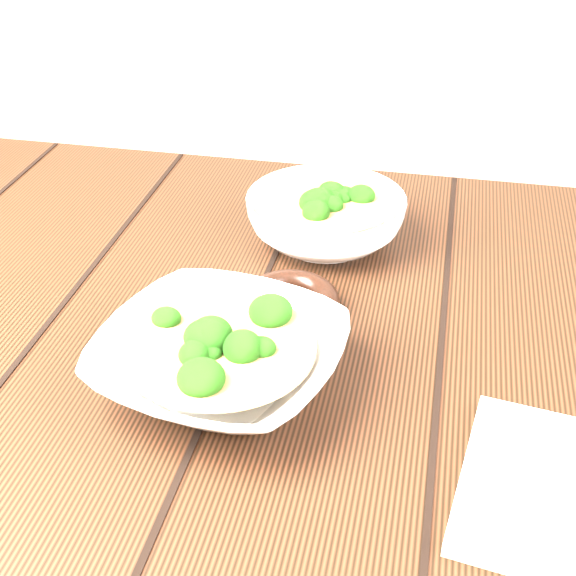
{
  "coord_description": "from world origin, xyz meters",
  "views": [
    {
      "loc": [
        0.16,
        -0.65,
        1.23
      ],
      "look_at": [
        0.02,
        -0.0,
        0.8
      ],
      "focal_mm": 50.0,
      "sensor_mm": 36.0,
      "label": 1
    }
  ],
  "objects": [
    {
      "name": "soup_bowl_front",
      "position": [
        -0.02,
        -0.1,
        0.78
      ],
      "size": [
        0.26,
        0.26,
        0.06
      ],
      "color": "silver",
      "rests_on": "table"
    },
    {
      "name": "table",
      "position": [
        0.0,
        0.0,
        0.63
      ],
      "size": [
        1.2,
        0.8,
        0.75
      ],
      "color": "black",
      "rests_on": "ground"
    },
    {
      "name": "soup_bowl_back",
      "position": [
        0.03,
        0.18,
        0.78
      ],
      "size": [
        0.25,
        0.25,
        0.07
      ],
      "color": "silver",
      "rests_on": "table"
    },
    {
      "name": "trivet",
      "position": [
        0.02,
        0.03,
        0.76
      ],
      "size": [
        0.12,
        0.12,
        0.03
      ],
      "primitive_type": "torus",
      "rotation": [
        0.0,
        0.0,
        -0.16
      ],
      "color": "black",
      "rests_on": "table"
    }
  ]
}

